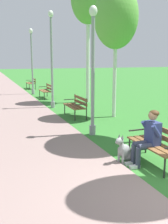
% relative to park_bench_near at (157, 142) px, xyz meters
% --- Properties ---
extents(park_bench_near, '(0.55, 1.50, 0.85)m').
position_rel_park_bench_near_xyz_m(park_bench_near, '(0.00, 0.00, 0.00)').
color(park_bench_near, brown).
rests_on(park_bench_near, ground).
extents(park_bench_mid, '(0.55, 1.50, 0.85)m').
position_rel_park_bench_near_xyz_m(park_bench_mid, '(-0.09, 5.33, 0.00)').
color(park_bench_mid, brown).
rests_on(park_bench_mid, ground).
extents(park_bench_far, '(0.55, 1.50, 0.85)m').
position_rel_park_bench_near_xyz_m(park_bench_far, '(-0.07, 10.94, 0.00)').
color(park_bench_far, brown).
rests_on(park_bench_far, ground).
extents(park_bench_furthest, '(0.55, 1.50, 0.85)m').
position_rel_park_bench_near_xyz_m(park_bench_furthest, '(-0.06, 16.37, 0.00)').
color(park_bench_furthest, brown).
rests_on(park_bench_furthest, ground).
extents(person_seated_on_near_bench, '(0.74, 0.49, 1.25)m').
position_rel_park_bench_near_xyz_m(person_seated_on_near_bench, '(-0.21, 0.04, 0.17)').
color(person_seated_on_near_bench, '#33384C').
rests_on(person_seated_on_near_bench, ground).
extents(dog_grey, '(0.80, 0.43, 0.71)m').
position_rel_park_bench_near_xyz_m(dog_grey, '(-0.60, 0.32, -0.25)').
color(dog_grey, gray).
rests_on(dog_grey, ground).
extents(lamp_post_near, '(0.24, 0.24, 3.87)m').
position_rel_park_bench_near_xyz_m(lamp_post_near, '(-0.47, 2.68, 1.50)').
color(lamp_post_near, gray).
rests_on(lamp_post_near, ground).
extents(lamp_post_mid, '(0.24, 0.24, 4.53)m').
position_rel_park_bench_near_xyz_m(lamp_post_mid, '(-0.50, 7.67, 1.83)').
color(lamp_post_mid, gray).
rests_on(lamp_post_mid, ground).
extents(lamp_post_far, '(0.24, 0.24, 4.27)m').
position_rel_park_bench_near_xyz_m(lamp_post_far, '(-0.54, 12.94, 1.70)').
color(lamp_post_far, gray).
rests_on(lamp_post_far, ground).
extents(birch_tree_third, '(1.73, 1.69, 5.18)m').
position_rel_park_bench_near_xyz_m(birch_tree_third, '(1.36, 4.79, 3.42)').
color(birch_tree_third, silver).
rests_on(birch_tree_third, ground).
extents(birch_tree_fourth, '(1.80, 1.67, 6.68)m').
position_rel_park_bench_near_xyz_m(birch_tree_fourth, '(1.72, 8.66, 4.82)').
color(birch_tree_fourth, silver).
rests_on(birch_tree_fourth, ground).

